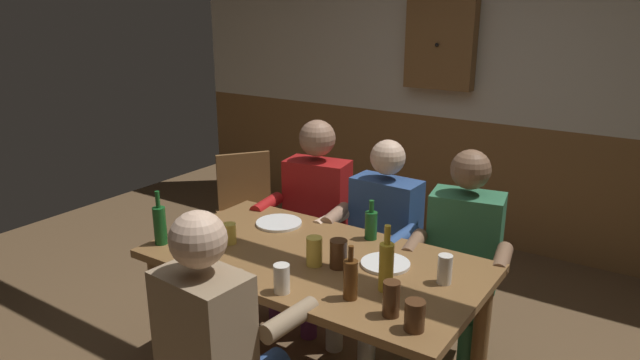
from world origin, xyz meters
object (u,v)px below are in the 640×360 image
object	(u,v)px
pint_glass_4	(415,316)
bottle_0	(351,278)
bottle_1	(371,224)
wall_dart_cabinet	(440,44)
pint_glass_3	(229,234)
person_3	(219,339)
pint_glass_6	(191,231)
bottle_2	(160,224)
plate_0	(279,223)
pint_glass_7	(282,279)
pint_glass_0	(445,269)
plate_1	(385,264)
person_2	(462,251)
pint_glass_1	(338,254)
bottle_3	(386,265)
pint_glass_5	(314,251)
person_1	(378,234)
chair_empty_near_left	(248,210)
person_0	(312,211)
pint_glass_2	(391,299)
dining_table	(315,278)

from	to	relation	value
pint_glass_4	bottle_0	bearing A→B (deg)	167.66
bottle_1	wall_dart_cabinet	world-z (taller)	wall_dart_cabinet
pint_glass_3	wall_dart_cabinet	bearing A→B (deg)	87.72
person_3	pint_glass_6	bearing A→B (deg)	147.38
bottle_2	plate_0	bearing A→B (deg)	58.08
pint_glass_7	pint_glass_0	bearing A→B (deg)	40.35
pint_glass_0	pint_glass_6	size ratio (longest dim) A/B	1.10
pint_glass_7	plate_1	bearing A→B (deg)	62.51
pint_glass_4	person_2	bearing A→B (deg)	99.79
pint_glass_0	pint_glass_1	xyz separation A→B (m)	(-0.46, -0.13, 0.00)
pint_glass_3	wall_dart_cabinet	world-z (taller)	wall_dart_cabinet
bottle_3	pint_glass_6	bearing A→B (deg)	-174.86
person_3	bottle_1	world-z (taller)	person_3
pint_glass_5	pint_glass_6	xyz separation A→B (m)	(-0.67, -0.13, -0.01)
person_2	bottle_2	size ratio (longest dim) A/B	4.30
plate_1	person_1	bearing A→B (deg)	120.89
plate_1	pint_glass_1	distance (m)	0.23
pint_glass_0	pint_glass_3	world-z (taller)	pint_glass_0
person_3	pint_glass_6	size ratio (longest dim) A/B	10.28
pint_glass_4	pint_glass_6	bearing A→B (deg)	174.74
bottle_1	pint_glass_3	world-z (taller)	bottle_1
bottle_0	pint_glass_1	world-z (taller)	bottle_0
wall_dart_cabinet	plate_1	bearing A→B (deg)	-72.71
bottle_0	pint_glass_7	distance (m)	0.29
bottle_3	pint_glass_3	bearing A→B (deg)	-179.91
chair_empty_near_left	pint_glass_7	distance (m)	1.82
person_0	pint_glass_2	size ratio (longest dim) A/B	8.67
dining_table	bottle_1	distance (m)	0.41
wall_dart_cabinet	pint_glass_4	bearing A→B (deg)	-68.63
person_0	person_2	xyz separation A→B (m)	(0.97, 0.00, -0.03)
pint_glass_5	wall_dart_cabinet	bearing A→B (deg)	99.66
person_0	person_2	bearing A→B (deg)	170.68
bottle_2	pint_glass_1	world-z (taller)	bottle_2
plate_0	bottle_2	world-z (taller)	bottle_2
person_2	pint_glass_1	world-z (taller)	person_2
person_0	bottle_2	xyz separation A→B (m)	(-0.27, -0.97, 0.18)
person_2	wall_dart_cabinet	size ratio (longest dim) A/B	1.72
person_3	plate_1	bearing A→B (deg)	72.18
pint_glass_1	pint_glass_3	distance (m)	0.61
chair_empty_near_left	pint_glass_7	bearing A→B (deg)	82.22
pint_glass_3	pint_glass_7	distance (m)	0.59
person_2	chair_empty_near_left	size ratio (longest dim) A/B	1.37
person_1	bottle_2	distance (m)	1.23
pint_glass_4	pint_glass_0	bearing A→B (deg)	96.67
pint_glass_0	wall_dart_cabinet	xyz separation A→B (m)	(-0.97, 2.20, 0.79)
bottle_1	pint_glass_1	bearing A→B (deg)	-84.44
dining_table	bottle_2	size ratio (longest dim) A/B	5.75
bottle_0	pint_glass_7	xyz separation A→B (m)	(-0.27, -0.11, -0.03)
bottle_1	bottle_3	bearing A→B (deg)	-54.56
pint_glass_1	pint_glass_4	bearing A→B (deg)	-29.18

